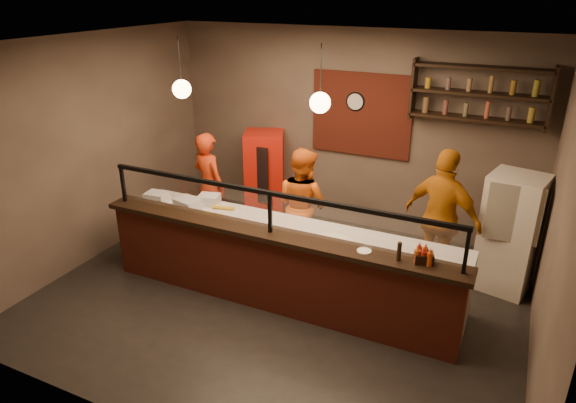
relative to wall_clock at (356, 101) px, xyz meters
The scene contains 29 objects.
floor 3.24m from the wall_clock, 92.33° to the right, with size 6.00×6.00×0.00m, color black.
ceiling 2.70m from the wall_clock, 92.33° to the right, with size 6.00×6.00×0.00m, color #352C29.
wall_back 0.51m from the wall_clock, 158.20° to the left, with size 6.00×6.00×0.00m, color #6D5F50.
wall_left 3.99m from the wall_clock, 141.57° to the right, with size 5.00×5.00×0.00m, color #6D5F50.
wall_right 3.84m from the wall_clock, 40.31° to the right, with size 5.00×5.00×0.00m, color #6D5F50.
wall_front 4.99m from the wall_clock, 91.16° to the right, with size 6.00×6.00×0.00m, color #6D5F50.
brick_patch 0.22m from the wall_clock, ahead, with size 1.60×0.04×1.30m, color maroon.
service_counter 3.19m from the wall_clock, 92.08° to the right, with size 4.60×0.25×1.00m, color maroon.
counter_ledge 2.96m from the wall_clock, 92.08° to the right, with size 4.70×0.37×0.06m, color black.
worktop_cabinet 2.81m from the wall_clock, 92.53° to the right, with size 4.60×0.75×0.85m, color gray.
worktop 2.57m from the wall_clock, 92.53° to the right, with size 4.60×0.75×0.05m, color beige.
sneeze_guard 2.86m from the wall_clock, 92.08° to the right, with size 4.50×0.05×0.52m.
wall_shelving 1.83m from the wall_clock, ahead, with size 1.84×0.28×0.85m.
wall_clock is the anchor object (origin of this frame).
pendant_left 2.81m from the wall_clock, 125.30° to the right, with size 0.24×0.24×0.77m.
pendant_right 2.32m from the wall_clock, 82.44° to the right, with size 0.24×0.24×0.77m.
cook_left 2.64m from the wall_clock, 145.32° to the right, with size 0.62×0.41×1.71m, color red.
cook_mid 1.91m from the wall_clock, 100.80° to the right, with size 0.83×0.64×1.70m, color #DA5E14.
cook_right 2.36m from the wall_clock, 36.24° to the right, with size 1.10×0.46×1.88m, color #C47112.
fridge 2.99m from the wall_clock, 21.93° to the right, with size 0.67×0.62×1.60m, color beige.
red_cooler 2.01m from the wall_clock, 168.02° to the right, with size 0.65×0.60×1.52m, color red.
pizza_dough 2.73m from the wall_clock, 76.55° to the right, with size 0.47×0.47×0.01m, color #EEE8C9.
prep_tub_a 3.35m from the wall_clock, 132.79° to the right, with size 0.30×0.24×0.15m, color silver.
prep_tub_b 2.75m from the wall_clock, 124.88° to the right, with size 0.28×0.23×0.14m, color silver.
prep_tub_c 3.05m from the wall_clock, 124.13° to the right, with size 0.32×0.26×0.16m, color silver.
rolling_pin 2.69m from the wall_clock, 118.46° to the right, with size 0.05×0.05×0.31m, color gold.
condiment_caddy 3.35m from the wall_clock, 57.83° to the right, with size 0.19×0.15×0.11m, color black.
pepper_mill 3.28m from the wall_clock, 62.45° to the right, with size 0.05×0.05×0.22m, color black.
small_plate 3.12m from the wall_clock, 68.89° to the right, with size 0.16×0.16×0.01m, color white.
Camera 1 is at (2.52, -5.18, 3.80)m, focal length 32.00 mm.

